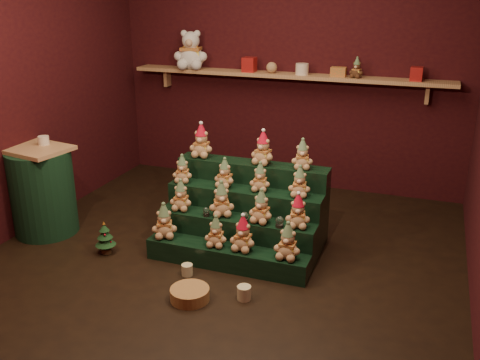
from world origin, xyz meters
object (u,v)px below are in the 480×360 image
at_px(snow_globe_c, 280,222).
at_px(mug_left, 187,270).
at_px(riser_tier_front, 227,257).
at_px(brown_bear, 357,68).
at_px(side_table, 43,191).
at_px(mini_christmas_tree, 105,238).
at_px(wicker_basket, 190,294).
at_px(snow_globe_a, 206,212).
at_px(mug_right, 244,293).
at_px(snow_globe_b, 245,217).
at_px(white_bear, 191,45).

relative_size(snow_globe_c, mug_left, 1.02).
relative_size(riser_tier_front, brown_bear, 6.78).
relative_size(side_table, mug_left, 9.11).
height_order(mini_christmas_tree, wicker_basket, mini_christmas_tree).
bearing_deg(mini_christmas_tree, brown_bear, 50.48).
xyz_separation_m(snow_globe_a, mug_right, (0.55, -0.58, -0.35)).
bearing_deg(snow_globe_b, wicker_basket, -103.78).
relative_size(snow_globe_a, mug_right, 0.73).
bearing_deg(white_bear, wicker_basket, -77.94).
relative_size(snow_globe_b, mug_right, 0.83).
height_order(snow_globe_a, wicker_basket, snow_globe_a).
distance_m(snow_globe_a, brown_bear, 2.31).
relative_size(snow_globe_a, mug_left, 0.85).
bearing_deg(wicker_basket, snow_globe_b, 76.22).
bearing_deg(snow_globe_c, snow_globe_a, -180.00).
height_order(snow_globe_b, side_table, side_table).
bearing_deg(riser_tier_front, white_bear, 121.25).
distance_m(snow_globe_c, mini_christmas_tree, 1.55).
xyz_separation_m(mini_christmas_tree, white_bear, (-0.13, 2.15, 1.45)).
distance_m(mini_christmas_tree, mug_right, 1.43).
relative_size(side_table, white_bear, 1.54).
bearing_deg(wicker_basket, mug_left, 118.53).
height_order(snow_globe_c, mug_right, snow_globe_c).
bearing_deg(snow_globe_c, white_bear, 131.28).
distance_m(snow_globe_b, wicker_basket, 0.83).
distance_m(riser_tier_front, white_bear, 2.79).
xyz_separation_m(snow_globe_c, mug_right, (-0.10, -0.58, -0.35)).
bearing_deg(mug_right, snow_globe_b, 109.30).
height_order(riser_tier_front, mug_right, riser_tier_front).
height_order(snow_globe_c, mug_left, snow_globe_c).
relative_size(snow_globe_c, wicker_basket, 0.32).
relative_size(mug_right, brown_bear, 0.52).
bearing_deg(side_table, mug_right, -2.64).
bearing_deg(brown_bear, snow_globe_c, -87.00).
bearing_deg(snow_globe_a, snow_globe_c, 0.00).
bearing_deg(mug_left, riser_tier_front, 43.27).
relative_size(riser_tier_front, snow_globe_c, 14.88).
xyz_separation_m(mug_right, wicker_basket, (-0.38, -0.15, -0.01)).
xyz_separation_m(snow_globe_a, snow_globe_c, (0.65, 0.00, 0.01)).
xyz_separation_m(mug_right, white_bear, (-1.52, 2.43, 1.54)).
bearing_deg(snow_globe_a, mug_left, -90.62).
bearing_deg(snow_globe_b, mug_left, -131.67).
distance_m(snow_globe_c, mug_right, 0.69).
height_order(riser_tier_front, mug_left, riser_tier_front).
bearing_deg(mug_left, brown_bear, 67.44).
bearing_deg(white_bear, side_table, -120.29).
bearing_deg(mug_left, mini_christmas_tree, 173.14).
height_order(mini_christmas_tree, white_bear, white_bear).
bearing_deg(wicker_basket, side_table, 161.11).
bearing_deg(white_bear, snow_globe_a, -74.21).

